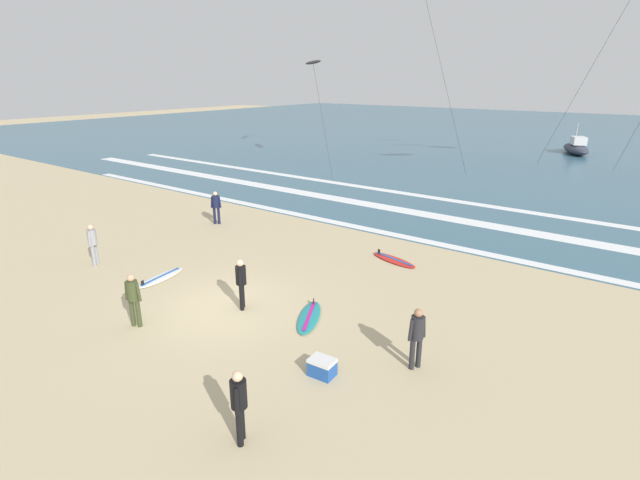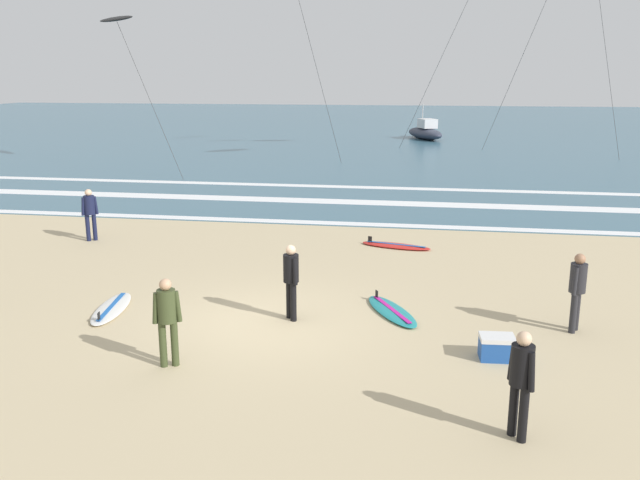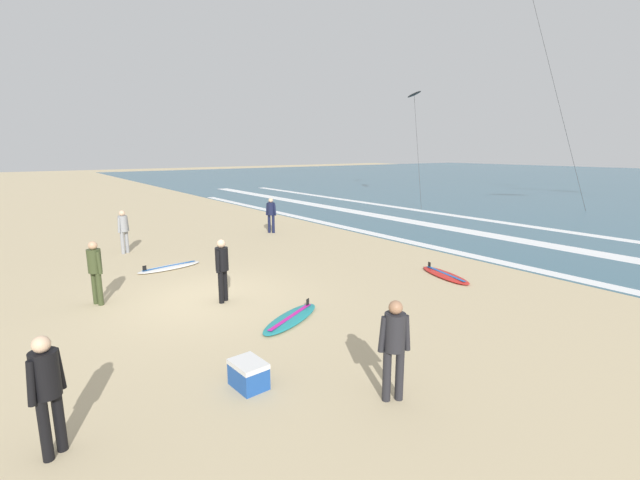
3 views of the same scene
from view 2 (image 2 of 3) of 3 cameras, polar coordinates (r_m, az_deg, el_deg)
name	(u,v)px [view 2 (image 2 of 3)]	position (r m, az deg, el deg)	size (l,w,h in m)	color
ground_plane	(266,323)	(13.86, -4.65, -7.07)	(160.00, 160.00, 0.00)	tan
ocean_surface	(398,126)	(66.90, 6.70, 9.66)	(140.00, 90.00, 0.01)	#386075
wave_foam_shoreline	(283,221)	(23.13, -3.23, 1.61)	(42.41, 0.55, 0.01)	white
wave_foam_mid_break	(335,201)	(26.73, 1.30, 3.32)	(58.37, 1.04, 0.01)	white
wave_foam_outer_break	(327,186)	(30.38, 0.64, 4.62)	(54.24, 0.69, 0.01)	white
surfer_mid_group	(521,375)	(9.72, 16.84, -11.03)	(0.36, 0.47, 1.60)	black
surfer_right_near	(577,285)	(14.00, 21.18, -3.64)	(0.32, 0.49, 1.60)	#232328
surfer_left_near	(90,210)	(21.46, -19.11, 2.45)	(0.45, 0.39, 1.60)	#141938
surfer_left_far	(167,314)	(11.82, -12.96, -6.22)	(0.50, 0.32, 1.60)	#384223
surfer_foreground_main	(291,275)	(13.71, -2.49, -3.04)	(0.38, 0.46, 1.60)	black
surfboard_left_pile	(112,308)	(15.18, -17.41, -5.60)	(0.93, 2.17, 0.25)	silver
surfboard_foreground_flat	(392,311)	(14.42, 6.16, -6.06)	(1.51, 2.14, 0.25)	teal
surfboard_near_water	(396,246)	(19.81, 6.52, -0.48)	(2.18, 1.12, 0.25)	red
kite_black_high_left	(116,20)	(38.62, -17.06, 17.59)	(6.53, 5.57, 8.03)	black
offshore_boat	(425,132)	(53.53, 9.00, 9.11)	(3.67, 5.44, 2.70)	#2D3342
cooler_box	(497,347)	(12.48, 14.89, -8.86)	(0.64, 0.49, 0.44)	#1E4C9E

